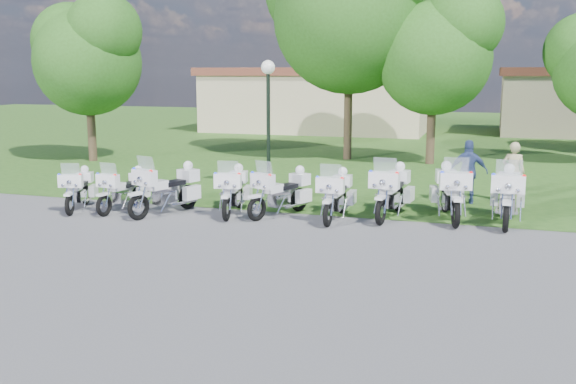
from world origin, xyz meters
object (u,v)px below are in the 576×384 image
(motorcycle_2, at_px, (168,188))
(motorcycle_7, at_px, (450,191))
(motorcycle_0, at_px, (79,189))
(motorcycle_4, at_px, (282,191))
(motorcycle_8, at_px, (508,195))
(motorcycle_5, at_px, (337,194))
(lamp_post, at_px, (268,93))
(motorcycle_1, at_px, (124,189))
(bystander_a, at_px, (513,172))
(bystander_c, at_px, (468,172))
(motorcycle_3, at_px, (234,190))
(motorcycle_6, at_px, (392,191))

(motorcycle_2, height_order, motorcycle_7, motorcycle_7)
(motorcycle_0, height_order, motorcycle_4, motorcycle_4)
(motorcycle_4, height_order, motorcycle_8, motorcycle_8)
(motorcycle_4, distance_m, motorcycle_5, 1.50)
(motorcycle_4, distance_m, lamp_post, 4.34)
(motorcycle_8, bearing_deg, motorcycle_2, 12.30)
(lamp_post, bearing_deg, motorcycle_2, -111.48)
(motorcycle_1, xyz_separation_m, bystander_a, (10.41, 4.47, 0.30))
(motorcycle_5, xyz_separation_m, motorcycle_8, (4.29, 0.88, 0.08))
(motorcycle_0, distance_m, motorcycle_2, 2.69)
(motorcycle_7, xyz_separation_m, bystander_c, (0.38, 2.19, 0.21))
(motorcycle_3, height_order, motorcycle_4, motorcycle_4)
(motorcycle_2, distance_m, bystander_a, 10.09)
(motorcycle_8, height_order, bystander_a, bystander_a)
(motorcycle_2, xyz_separation_m, lamp_post, (1.55, 3.93, 2.47))
(motorcycle_0, bearing_deg, motorcycle_7, 172.22)
(motorcycle_1, height_order, motorcycle_7, motorcycle_7)
(motorcycle_1, bearing_deg, motorcycle_0, 17.51)
(motorcycle_3, xyz_separation_m, bystander_c, (6.08, 3.29, 0.29))
(motorcycle_1, distance_m, motorcycle_3, 3.13)
(motorcycle_0, relative_size, motorcycle_7, 0.79)
(motorcycle_4, bearing_deg, bystander_a, -123.15)
(bystander_c, bearing_deg, motorcycle_8, 112.37)
(motorcycle_5, distance_m, bystander_a, 5.85)
(motorcycle_7, bearing_deg, bystander_c, -111.91)
(motorcycle_2, height_order, motorcycle_8, motorcycle_8)
(motorcycle_2, relative_size, bystander_a, 1.32)
(motorcycle_3, distance_m, motorcycle_5, 2.85)
(motorcycle_4, bearing_deg, motorcycle_1, 33.98)
(motorcycle_3, bearing_deg, bystander_a, -162.61)
(motorcycle_2, distance_m, motorcycle_3, 1.80)
(motorcycle_2, xyz_separation_m, motorcycle_7, (7.40, 1.67, 0.03))
(motorcycle_3, distance_m, motorcycle_8, 7.21)
(motorcycle_1, xyz_separation_m, motorcycle_4, (4.42, 0.71, 0.06))
(bystander_a, relative_size, bystander_c, 0.96)
(motorcycle_8, xyz_separation_m, lamp_post, (-7.29, 2.30, 2.43))
(motorcycle_2, distance_m, motorcycle_5, 4.62)
(motorcycle_0, distance_m, lamp_post, 6.48)
(motorcycle_2, relative_size, bystander_c, 1.27)
(motorcycle_2, xyz_separation_m, bystander_a, (9.04, 4.48, 0.20))
(motorcycle_4, height_order, motorcycle_6, motorcycle_6)
(motorcycle_7, height_order, motorcycle_8, same)
(motorcycle_5, bearing_deg, lamp_post, -47.08)
(motorcycle_2, xyz_separation_m, motorcycle_5, (4.56, 0.74, -0.04))
(bystander_c, bearing_deg, motorcycle_4, 30.46)
(motorcycle_7, height_order, lamp_post, lamp_post)
(lamp_post, bearing_deg, motorcycle_3, -87.25)
(motorcycle_6, bearing_deg, motorcycle_8, -169.16)
(motorcycle_0, distance_m, bystander_c, 11.24)
(motorcycle_3, distance_m, lamp_post, 4.21)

